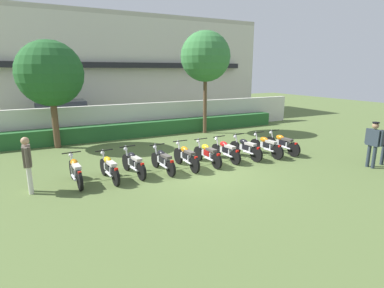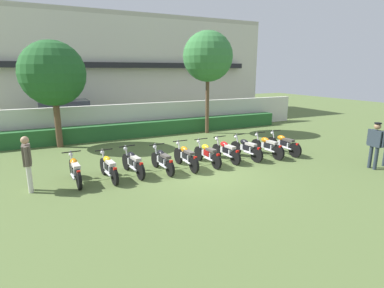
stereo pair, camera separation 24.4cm
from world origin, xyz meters
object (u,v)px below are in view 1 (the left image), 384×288
Objects in this scene: tree_far_side at (205,57)px; motorcycle_in_row_6 at (226,150)px; motorcycle_in_row_9 at (282,143)px; motorcycle_in_row_0 at (75,171)px; motorcycle_in_row_4 at (186,156)px; inspector_person at (27,160)px; motorcycle_in_row_1 at (109,168)px; motorcycle_in_row_5 at (207,153)px; motorcycle_in_row_7 at (246,148)px; tree_near_inspector at (50,74)px; motorcycle_in_row_3 at (163,160)px; officer_0 at (373,141)px; motorcycle_in_row_2 at (133,163)px; motorcycle_in_row_8 at (266,146)px; parked_car at (65,117)px.

tree_far_side reaches higher than motorcycle_in_row_6.
tree_far_side is at bearing -25.52° from motorcycle_in_row_6.
tree_far_side is 2.91× the size of motorcycle_in_row_9.
motorcycle_in_row_4 is at bearing -95.31° from motorcycle_in_row_0.
inspector_person is (-9.14, -5.52, -3.31)m from tree_far_side.
motorcycle_in_row_1 is 1.06× the size of inspector_person.
motorcycle_in_row_5 is at bearing -118.65° from tree_far_side.
motorcycle_in_row_0 is 6.68m from motorcycle_in_row_7.
inspector_person is at bearing 83.07° from motorcycle_in_row_7.
inspector_person is at bearing 86.87° from motorcycle_in_row_5.
motorcycle_in_row_7 is at bearing -39.29° from tree_near_inspector.
motorcycle_in_row_9 is (4.71, -0.04, 0.00)m from motorcycle_in_row_4.
tree_near_inspector is 2.55× the size of motorcycle_in_row_4.
motorcycle_in_row_3 is (2.97, -0.11, -0.02)m from motorcycle_in_row_0.
motorcycle_in_row_1 is at bearing 85.26° from motorcycle_in_row_3.
officer_0 is at bearing -74.94° from tree_far_side.
motorcycle_in_row_2 is at bearing 2.42° from inspector_person.
tree_near_inspector is 6.60m from motorcycle_in_row_2.
motorcycle_in_row_0 is at bearing 77.61° from motorcycle_in_row_1.
motorcycle_in_row_2 is 3.28m from inspector_person.
motorcycle_in_row_4 is 0.99× the size of motorcycle_in_row_8.
motorcycle_in_row_4 is at bearing -70.06° from parked_car.
motorcycle_in_row_0 is 1.43m from inspector_person.
motorcycle_in_row_4 and motorcycle_in_row_9 have the same top height.
motorcycle_in_row_8 is at bearing -96.02° from motorcycle_in_row_1.
motorcycle_in_row_3 is (1.92, 0.01, -0.01)m from motorcycle_in_row_1.
motorcycle_in_row_2 is at bearing -18.92° from officer_0.
motorcycle_in_row_8 is 1.12× the size of officer_0.
parked_car is at bearing 17.92° from motorcycle_in_row_4.
parked_car is 8.88m from tree_far_side.
motorcycle_in_row_4 is (0.94, 0.00, 0.02)m from motorcycle_in_row_3.
motorcycle_in_row_8 is (4.75, -0.04, 0.01)m from motorcycle_in_row_3.
parked_car reaches higher than motorcycle_in_row_2.
officer_0 is (1.55, -3.08, 0.59)m from motorcycle_in_row_9.
motorcycle_in_row_6 is (3.84, -0.00, -0.01)m from motorcycle_in_row_2.
motorcycle_in_row_3 is 0.96× the size of motorcycle_in_row_7.
motorcycle_in_row_1 is (0.50, -9.28, -0.49)m from parked_car.
motorcycle_in_row_8 is at bearing -35.80° from tree_near_inspector.
motorcycle_in_row_4 is at bearing 89.76° from motorcycle_in_row_6.
motorcycle_in_row_2 is (2.08, -5.51, -2.99)m from tree_near_inspector.
motorcycle_in_row_3 is at bearing -0.02° from inspector_person.
motorcycle_in_row_2 is 5.80m from motorcycle_in_row_8.
motorcycle_in_row_1 is 1.92m from motorcycle_in_row_3.
tree_far_side reaches higher than motorcycle_in_row_4.
motorcycle_in_row_2 is 8.88m from officer_0.
motorcycle_in_row_5 is at bearing -65.00° from parked_car.
tree_near_inspector is at bearing 42.65° from motorcycle_in_row_6.
parked_car reaches higher than inspector_person.
parked_car is at bearing 33.74° from motorcycle_in_row_8.
motorcycle_in_row_9 is at bearing -82.09° from tree_far_side.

